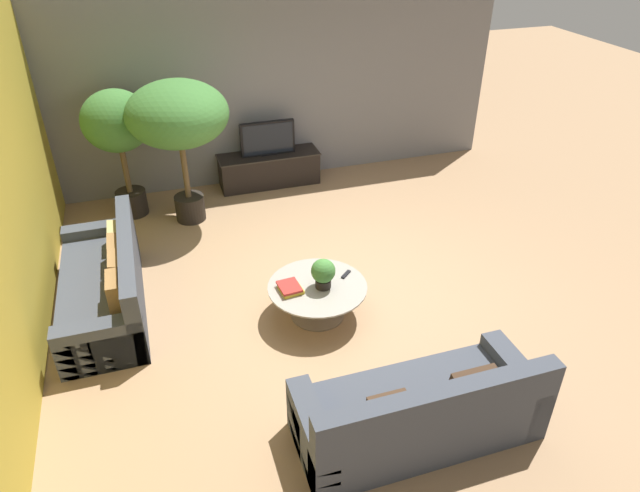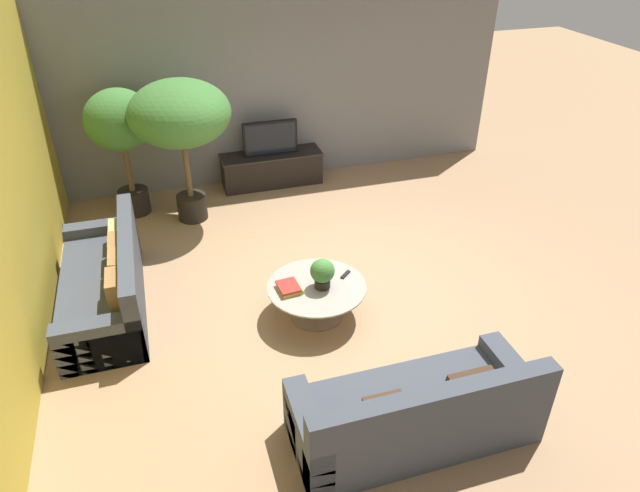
% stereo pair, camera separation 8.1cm
% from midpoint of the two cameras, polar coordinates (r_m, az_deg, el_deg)
% --- Properties ---
extents(ground_plane, '(24.00, 24.00, 0.00)m').
position_cam_midpoint_polar(ground_plane, '(6.80, 2.13, -4.01)').
color(ground_plane, '#9E7A56').
extents(back_wall_stone, '(7.40, 0.12, 3.00)m').
position_cam_midpoint_polar(back_wall_stone, '(8.99, -4.66, 15.85)').
color(back_wall_stone, slate).
rests_on(back_wall_stone, ground).
extents(side_wall_left, '(0.12, 7.40, 3.00)m').
position_cam_midpoint_polar(side_wall_left, '(6.10, -28.72, 3.64)').
color(side_wall_left, gold).
rests_on(side_wall_left, ground).
extents(media_console, '(1.58, 0.50, 0.51)m').
position_cam_midpoint_polar(media_console, '(9.10, -4.60, 7.76)').
color(media_console, black).
rests_on(media_console, ground).
extents(television, '(0.84, 0.13, 0.52)m').
position_cam_midpoint_polar(television, '(8.90, -4.73, 10.69)').
color(television, black).
rests_on(television, media_console).
extents(coffee_table, '(1.07, 1.07, 0.39)m').
position_cam_midpoint_polar(coffee_table, '(6.20, 0.05, -4.87)').
color(coffee_table, '#756656').
rests_on(coffee_table, ground).
extents(couch_by_wall, '(0.84, 2.16, 0.84)m').
position_cam_midpoint_polar(couch_by_wall, '(6.75, -20.22, -3.60)').
color(couch_by_wall, '#3D424C').
rests_on(couch_by_wall, ground).
extents(couch_near_entry, '(2.06, 0.84, 0.84)m').
position_cam_midpoint_polar(couch_near_entry, '(5.05, 10.06, -16.16)').
color(couch_near_entry, '#3D424C').
rests_on(couch_near_entry, ground).
extents(potted_palm_tall, '(0.91, 0.91, 1.81)m').
position_cam_midpoint_polar(potted_palm_tall, '(8.24, -19.07, 11.14)').
color(potted_palm_tall, black).
rests_on(potted_palm_tall, ground).
extents(potted_palm_corner, '(1.33, 1.33, 1.98)m').
position_cam_midpoint_polar(potted_palm_corner, '(7.78, -13.51, 12.41)').
color(potted_palm_corner, black).
rests_on(potted_palm_corner, ground).
extents(potted_plant_tabletop, '(0.26, 0.26, 0.34)m').
position_cam_midpoint_polar(potted_plant_tabletop, '(6.01, 0.63, -2.68)').
color(potted_plant_tabletop, black).
rests_on(potted_plant_tabletop, coffee_table).
extents(book_stack, '(0.26, 0.28, 0.06)m').
position_cam_midpoint_polar(book_stack, '(6.05, -2.70, -4.20)').
color(book_stack, gold).
rests_on(book_stack, coffee_table).
extents(remote_black, '(0.15, 0.14, 0.02)m').
position_cam_midpoint_polar(remote_black, '(6.29, 2.93, -2.87)').
color(remote_black, black).
rests_on(remote_black, coffee_table).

